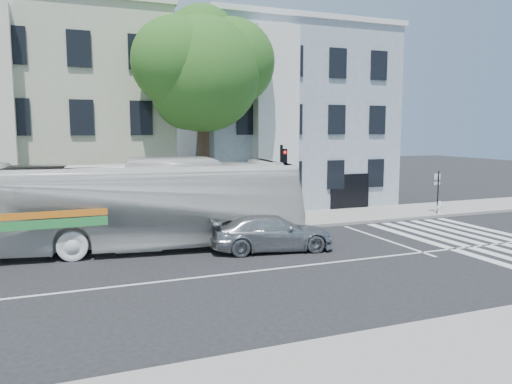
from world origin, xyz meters
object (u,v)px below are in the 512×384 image
bus (141,204)px  traffic_signal (282,176)px  fire_hydrant (440,207)px  sedan (272,232)px

bus → traffic_signal: bearing=-73.4°
bus → traffic_signal: traffic_signal is taller
fire_hydrant → traffic_signal: bearing=-177.9°
bus → traffic_signal: (6.82, 1.16, 0.82)m
fire_hydrant → sedan: bearing=-162.6°
sedan → traffic_signal: (2.00, 3.36, 1.93)m
sedan → fire_hydrant: (11.84, 3.72, -0.21)m
traffic_signal → fire_hydrant: (9.84, 0.36, -2.14)m
bus → fire_hydrant: size_ratio=18.27×
bus → fire_hydrant: 16.78m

